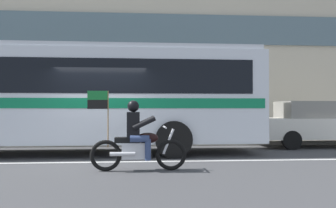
% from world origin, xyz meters
% --- Properties ---
extents(ground_plane, '(60.00, 60.00, 0.00)m').
position_xyz_m(ground_plane, '(0.00, 0.00, 0.00)').
color(ground_plane, '#3D3D3F').
extents(sidewalk_curb, '(28.00, 3.80, 0.15)m').
position_xyz_m(sidewalk_curb, '(0.00, 5.10, 0.07)').
color(sidewalk_curb, '#A39E93').
rests_on(sidewalk_curb, ground_plane).
extents(lane_center_stripe, '(26.60, 0.14, 0.01)m').
position_xyz_m(lane_center_stripe, '(0.00, -0.60, 0.00)').
color(lane_center_stripe, silver).
rests_on(lane_center_stripe, ground_plane).
extents(transit_bus, '(12.07, 2.74, 3.22)m').
position_xyz_m(transit_bus, '(-1.29, 1.19, 1.88)').
color(transit_bus, silver).
rests_on(transit_bus, ground_plane).
extents(motorcycle_with_rider, '(2.20, 0.64, 1.78)m').
position_xyz_m(motorcycle_with_rider, '(1.02, -1.94, 0.67)').
color(motorcycle_with_rider, black).
rests_on(motorcycle_with_rider, ground_plane).
extents(parked_sedan_curbside, '(4.72, 1.90, 1.64)m').
position_xyz_m(parked_sedan_curbside, '(7.55, 2.58, 0.85)').
color(parked_sedan_curbside, silver).
rests_on(parked_sedan_curbside, ground_plane).
extents(fire_hydrant, '(0.22, 0.30, 0.75)m').
position_xyz_m(fire_hydrant, '(-0.44, 4.13, 0.52)').
color(fire_hydrant, gold).
rests_on(fire_hydrant, sidewalk_curb).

